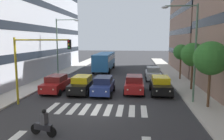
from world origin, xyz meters
TOP-DOWN VIEW (x-y plane):
  - ground_plane at (0.00, 0.00)m, footprint 180.00×180.00m
  - sidewalk_left at (-8.48, 0.00)m, footprint 2.68×90.00m
  - building_left_block_0 at (-14.72, -22.40)m, footprint 9.84×18.23m
  - crosswalk_markings at (-0.00, 0.00)m, footprint 7.65×2.80m
  - lane_arrow_1 at (3.57, 5.50)m, footprint 0.50×2.20m
  - car_0 at (-5.39, -5.51)m, footprint 2.02×4.44m
  - car_1 at (-2.81, -5.73)m, footprint 2.02×4.44m
  - car_2 at (0.20, -4.75)m, footprint 2.02×4.44m
  - car_3 at (2.41, -4.93)m, footprint 2.02×4.44m
  - car_4 at (5.11, -5.04)m, footprint 2.02×4.44m
  - car_row2_0 at (-5.21, -13.06)m, footprint 2.02×4.44m
  - bus_behind_traffic at (2.41, -20.92)m, footprint 2.78×10.50m
  - motorcycle_with_rider at (2.10, 4.92)m, footprint 1.66×0.55m
  - traffic_light_gantry at (5.37, -0.64)m, footprint 4.72×0.36m
  - street_lamp_left at (-7.31, -2.41)m, footprint 2.91×0.28m
  - street_lamp_right at (7.26, -12.87)m, footprint 3.12×0.28m
  - street_tree_0 at (-8.54, -1.13)m, footprint 2.56×2.56m
  - street_tree_1 at (-8.77, -7.34)m, footprint 2.44×2.44m
  - street_tree_2 at (-8.77, -13.39)m, footprint 1.99×1.99m

SIDE VIEW (x-z plane):
  - ground_plane at x=0.00m, z-range 0.00..0.00m
  - crosswalk_markings at x=0.00m, z-range 0.00..0.01m
  - lane_arrow_1 at x=3.57m, z-range 0.00..0.01m
  - sidewalk_left at x=-8.48m, z-range 0.00..0.15m
  - motorcycle_with_rider at x=2.10m, z-range -0.14..1.43m
  - car_0 at x=-5.39m, z-range 0.03..1.75m
  - car_1 at x=-2.81m, z-range 0.03..1.75m
  - car_2 at x=0.20m, z-range 0.03..1.75m
  - car_3 at x=2.41m, z-range 0.03..1.75m
  - car_4 at x=5.11m, z-range 0.03..1.75m
  - car_row2_0 at x=-5.21m, z-range 0.03..1.75m
  - bus_behind_traffic at x=2.41m, z-range 0.36..3.36m
  - street_tree_2 at x=-8.77m, z-range 1.40..5.96m
  - traffic_light_gantry at x=5.37m, z-range 0.98..6.48m
  - street_tree_1 at x=-8.77m, z-range 1.34..6.19m
  - street_tree_0 at x=-8.54m, z-range 1.39..6.45m
  - street_lamp_right at x=7.26m, z-range 1.00..8.92m
  - street_lamp_left at x=-7.31m, z-range 0.97..8.97m
  - building_left_block_0 at x=-14.72m, z-range 0.00..22.97m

